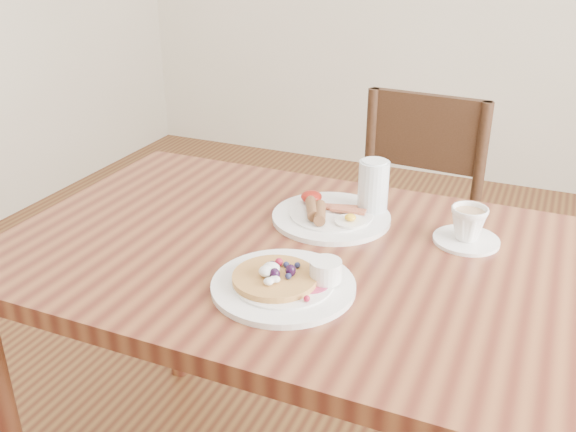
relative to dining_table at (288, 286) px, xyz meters
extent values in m
cube|color=brown|center=(0.00, 0.00, 0.08)|extent=(1.20, 0.80, 0.04)
cylinder|color=brown|center=(-0.54, -0.34, -0.30)|extent=(0.06, 0.06, 0.71)
cylinder|color=brown|center=(0.54, 0.34, -0.30)|extent=(0.06, 0.06, 0.71)
cylinder|color=brown|center=(-0.54, 0.34, -0.30)|extent=(0.06, 0.06, 0.71)
cube|color=#352013|center=(0.09, 0.68, -0.20)|extent=(0.45, 0.45, 0.04)
cylinder|color=#352013|center=(-0.10, 0.51, -0.44)|extent=(0.04, 0.04, 0.43)
cylinder|color=#352013|center=(0.26, 0.49, -0.44)|extent=(0.04, 0.04, 0.43)
cylinder|color=#352013|center=(-0.08, 0.87, -0.44)|extent=(0.04, 0.04, 0.43)
cylinder|color=#352013|center=(0.28, 0.85, -0.44)|extent=(0.04, 0.04, 0.43)
cylinder|color=#352013|center=(0.28, 0.85, 0.01)|extent=(0.04, 0.04, 0.43)
cylinder|color=#352013|center=(-0.08, 0.87, 0.01)|extent=(0.04, 0.04, 0.43)
cube|color=#352013|center=(0.10, 0.87, 0.11)|extent=(0.38, 0.05, 0.24)
cylinder|color=white|center=(0.06, -0.16, 0.10)|extent=(0.27, 0.27, 0.01)
cylinder|color=white|center=(0.06, -0.16, 0.11)|extent=(0.19, 0.19, 0.01)
cylinder|color=#B22D59|center=(0.11, -0.15, 0.12)|extent=(0.07, 0.07, 0.00)
cylinder|color=#C68C47|center=(0.04, -0.16, 0.12)|extent=(0.16, 0.16, 0.01)
ellipsoid|color=white|center=(0.04, -0.17, 0.14)|extent=(0.03, 0.03, 0.02)
ellipsoid|color=white|center=(0.05, -0.19, 0.13)|extent=(0.02, 0.02, 0.01)
cylinder|color=white|center=(0.13, -0.12, 0.13)|extent=(0.06, 0.06, 0.04)
cylinder|color=#591E07|center=(0.13, -0.12, 0.15)|extent=(0.05, 0.05, 0.00)
sphere|color=black|center=(0.07, -0.15, 0.14)|extent=(0.02, 0.02, 0.02)
sphere|color=#1E234C|center=(0.07, -0.13, 0.13)|extent=(0.01, 0.01, 0.01)
sphere|color=#1E234C|center=(0.05, -0.11, 0.13)|extent=(0.01, 0.01, 0.01)
sphere|color=#B21938|center=(0.04, -0.13, 0.13)|extent=(0.02, 0.02, 0.02)
sphere|color=black|center=(0.03, -0.15, 0.14)|extent=(0.02, 0.02, 0.02)
sphere|color=#1E234C|center=(0.03, -0.17, 0.13)|extent=(0.01, 0.01, 0.01)
sphere|color=black|center=(0.05, -0.17, 0.14)|extent=(0.02, 0.02, 0.02)
sphere|color=#1E234C|center=(0.07, -0.17, 0.13)|extent=(0.01, 0.01, 0.01)
sphere|color=#1E234C|center=(0.13, -0.20, 0.12)|extent=(0.01, 0.01, 0.01)
sphere|color=#B21938|center=(0.14, -0.17, 0.12)|extent=(0.01, 0.01, 0.01)
cylinder|color=white|center=(0.04, 0.16, 0.10)|extent=(0.27, 0.27, 0.01)
cylinder|color=white|center=(0.04, 0.16, 0.11)|extent=(0.19, 0.19, 0.01)
cylinder|color=brown|center=(0.00, 0.14, 0.13)|extent=(0.06, 0.10, 0.03)
cylinder|color=brown|center=(0.02, 0.12, 0.13)|extent=(0.06, 0.10, 0.03)
cube|color=maroon|center=(0.05, 0.19, 0.12)|extent=(0.08, 0.04, 0.01)
cube|color=maroon|center=(0.07, 0.17, 0.12)|extent=(0.08, 0.03, 0.01)
cylinder|color=white|center=(0.09, 0.13, 0.12)|extent=(0.07, 0.07, 0.00)
ellipsoid|color=yellow|center=(0.09, 0.13, 0.13)|extent=(0.03, 0.03, 0.01)
ellipsoid|color=#A5190F|center=(-0.03, 0.20, 0.13)|extent=(0.05, 0.05, 0.03)
cylinder|color=white|center=(0.34, 0.17, 0.10)|extent=(0.14, 0.14, 0.01)
imported|color=white|center=(0.34, 0.17, 0.14)|extent=(0.10, 0.10, 0.07)
cylinder|color=tan|center=(0.34, 0.17, 0.17)|extent=(0.07, 0.07, 0.00)
cylinder|color=silver|center=(0.11, 0.23, 0.16)|extent=(0.07, 0.07, 0.13)
camera|label=1|loc=(0.48, -1.10, 0.73)|focal=40.00mm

